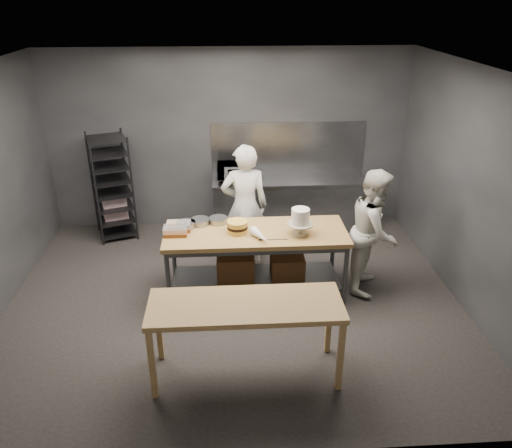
{
  "coord_description": "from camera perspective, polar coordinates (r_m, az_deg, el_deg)",
  "views": [
    {
      "loc": [
        -0.07,
        -5.67,
        3.8
      ],
      "look_at": [
        0.3,
        0.15,
        1.05
      ],
      "focal_mm": 35.0,
      "sensor_mm": 36.0,
      "label": 1
    }
  ],
  "objects": [
    {
      "name": "back_counter",
      "position": [
        8.6,
        3.77,
        2.3
      ],
      "size": [
        2.6,
        0.6,
        0.9
      ],
      "color": "slate",
      "rests_on": "ground"
    },
    {
      "name": "splashback_panel",
      "position": [
        8.58,
        3.69,
        8.61
      ],
      "size": [
        2.6,
        0.02,
        0.9
      ],
      "primitive_type": "cube",
      "color": "slate",
      "rests_on": "back_counter"
    },
    {
      "name": "work_table",
      "position": [
        6.72,
        0.05,
        -3.45
      ],
      "size": [
        2.4,
        0.9,
        0.92
      ],
      "color": "olive",
      "rests_on": "ground"
    },
    {
      "name": "microwave",
      "position": [
        8.32,
        -2.57,
        5.93
      ],
      "size": [
        0.54,
        0.37,
        0.3
      ],
      "primitive_type": "imported",
      "color": "black",
      "rests_on": "back_counter"
    },
    {
      "name": "back_wall",
      "position": [
        8.49,
        -3.11,
        9.5
      ],
      "size": [
        6.0,
        0.04,
        3.0
      ],
      "primitive_type": "cube",
      "color": "#4C4F54",
      "rests_on": "ground"
    },
    {
      "name": "layer_cake",
      "position": [
        6.49,
        -2.14,
        -0.31
      ],
      "size": [
        0.27,
        0.27,
        0.16
      ],
      "color": "gold",
      "rests_on": "work_table"
    },
    {
      "name": "chef_behind",
      "position": [
        7.26,
        -1.31,
        2.0
      ],
      "size": [
        0.7,
        0.47,
        1.87
      ],
      "primitive_type": "imported",
      "rotation": [
        0.0,
        0.0,
        3.18
      ],
      "color": "white",
      "rests_on": "ground"
    },
    {
      "name": "cake_pans",
      "position": [
        6.76,
        -6.23,
        0.23
      ],
      "size": [
        0.68,
        0.36,
        0.07
      ],
      "color": "gray",
      "rests_on": "work_table"
    },
    {
      "name": "offset_spatula",
      "position": [
        6.33,
        1.53,
        -1.79
      ],
      "size": [
        0.36,
        0.02,
        0.02
      ],
      "color": "slate",
      "rests_on": "work_table"
    },
    {
      "name": "near_counter",
      "position": [
        5.2,
        -1.2,
        -9.86
      ],
      "size": [
        2.0,
        0.7,
        0.9
      ],
      "color": "olive",
      "rests_on": "ground"
    },
    {
      "name": "pastry_clamshells",
      "position": [
        6.57,
        -9.0,
        -0.52
      ],
      "size": [
        0.34,
        0.34,
        0.11
      ],
      "color": "#98531E",
      "rests_on": "work_table"
    },
    {
      "name": "chef_right",
      "position": [
        6.89,
        13.36,
        -0.77
      ],
      "size": [
        0.92,
        1.02,
        1.72
      ],
      "primitive_type": "imported",
      "rotation": [
        0.0,
        0.0,
        1.17
      ],
      "color": "silver",
      "rests_on": "ground"
    },
    {
      "name": "piping_bag",
      "position": [
        6.29,
        0.52,
        -1.39
      ],
      "size": [
        0.27,
        0.39,
        0.12
      ],
      "primitive_type": "cone",
      "rotation": [
        1.57,
        0.0,
        0.45
      ],
      "color": "white",
      "rests_on": "work_table"
    },
    {
      "name": "frosted_cake_stand",
      "position": [
        6.4,
        5.09,
        0.6
      ],
      "size": [
        0.34,
        0.34,
        0.36
      ],
      "color": "#BDB397",
      "rests_on": "work_table"
    },
    {
      "name": "speed_rack",
      "position": [
        8.52,
        -16.1,
        4.01
      ],
      "size": [
        0.78,
        0.81,
        1.75
      ],
      "color": "black",
      "rests_on": "ground"
    },
    {
      "name": "ground",
      "position": [
        6.83,
        -2.49,
        -8.6
      ],
      "size": [
        6.0,
        6.0,
        0.0
      ],
      "primitive_type": "plane",
      "color": "black",
      "rests_on": "ground"
    }
  ]
}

